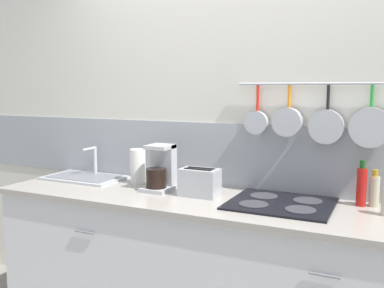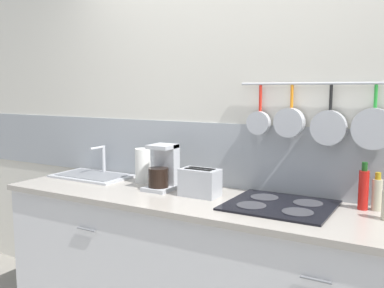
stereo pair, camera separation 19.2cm
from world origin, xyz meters
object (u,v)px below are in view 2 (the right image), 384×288
paper_towel_roll (143,166)px  bottle_sesame_oil (377,194)px  toaster (200,182)px  bottle_olive_oil (364,189)px  coffee_maker (163,170)px

paper_towel_roll → bottle_sesame_oil: bearing=2.4°
paper_towel_roll → toaster: size_ratio=0.95×
paper_towel_roll → bottle_olive_oil: size_ratio=0.92×
paper_towel_roll → coffee_maker: bearing=-22.1°
toaster → bottle_olive_oil: (0.89, 0.18, 0.03)m
bottle_olive_oil → toaster: bearing=-168.4°
toaster → bottle_olive_oil: bearing=11.6°
bottle_olive_oil → coffee_maker: bearing=-173.4°
toaster → bottle_sesame_oil: 0.98m
bottle_olive_oil → bottle_sesame_oil: bearing=17.0°
bottle_sesame_oil → paper_towel_roll: bearing=-177.6°
bottle_sesame_oil → bottle_olive_oil: bearing=-163.0°
bottle_sesame_oil → toaster: bearing=-168.0°
toaster → bottle_olive_oil: 0.91m
coffee_maker → bottle_olive_oil: (1.19, 0.14, -0.01)m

